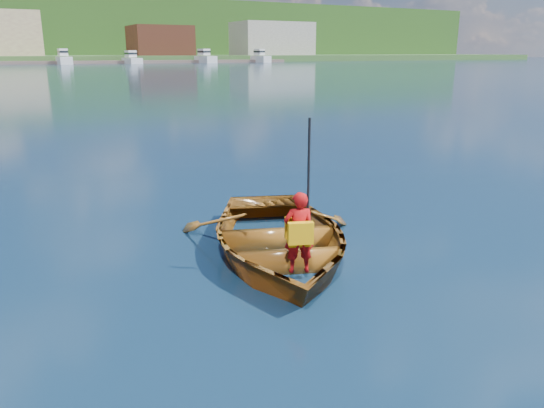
% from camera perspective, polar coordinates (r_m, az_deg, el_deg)
% --- Properties ---
extents(ground, '(600.00, 600.00, 0.00)m').
position_cam_1_polar(ground, '(8.70, 9.10, -4.39)').
color(ground, '#0D193D').
rests_on(ground, ground).
extents(rowboat, '(4.22, 4.95, 0.87)m').
position_cam_1_polar(rowboat, '(8.09, 0.61, -3.65)').
color(rowboat, brown).
rests_on(rowboat, ground).
extents(child_paddler, '(0.48, 0.42, 2.09)m').
position_cam_1_polar(child_paddler, '(7.15, 2.93, -3.02)').
color(child_paddler, '#A90C0E').
rests_on(child_paddler, ground).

